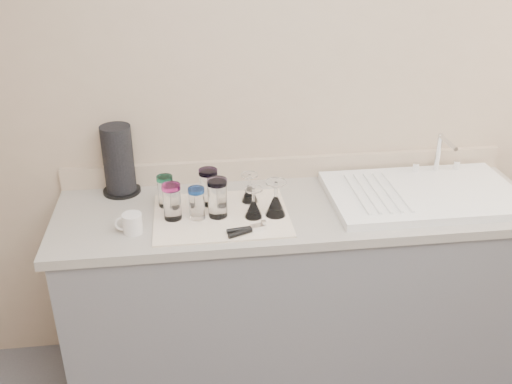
{
  "coord_description": "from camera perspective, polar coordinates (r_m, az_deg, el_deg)",
  "views": [
    {
      "loc": [
        -0.46,
        -0.91,
        2.04
      ],
      "look_at": [
        -0.19,
        1.15,
        1.0
      ],
      "focal_mm": 40.0,
      "sensor_mm": 36.0,
      "label": 1
    }
  ],
  "objects": [
    {
      "name": "goblet_front_right",
      "position": [
        2.32,
        1.98,
        -1.18
      ],
      "size": [
        0.08,
        0.08,
        0.15
      ],
      "color": "white",
      "rests_on": "dish_towel"
    },
    {
      "name": "tumbler_teal",
      "position": [
        2.41,
        -9.04,
        0.12
      ],
      "size": [
        0.07,
        0.07,
        0.13
      ],
      "color": "white",
      "rests_on": "dish_towel"
    },
    {
      "name": "tumbler_blue",
      "position": [
        2.3,
        -5.94,
        -1.11
      ],
      "size": [
        0.07,
        0.07,
        0.13
      ],
      "color": "white",
      "rests_on": "dish_towel"
    },
    {
      "name": "goblet_back_left",
      "position": [
        2.43,
        -0.65,
        -0.01
      ],
      "size": [
        0.07,
        0.07,
        0.13
      ],
      "color": "white",
      "rests_on": "dish_towel"
    },
    {
      "name": "sink_unit",
      "position": [
        2.59,
        16.38,
        -0.13
      ],
      "size": [
        0.82,
        0.5,
        0.22
      ],
      "color": "white",
      "rests_on": "counter_unit"
    },
    {
      "name": "dish_towel",
      "position": [
        2.35,
        -3.49,
        -2.35
      ],
      "size": [
        0.55,
        0.42,
        0.01
      ],
      "primitive_type": "cube",
      "color": "white",
      "rests_on": "counter_unit"
    },
    {
      "name": "goblet_front_left",
      "position": [
        2.31,
        -0.26,
        -1.54
      ],
      "size": [
        0.07,
        0.07,
        0.13
      ],
      "color": "white",
      "rests_on": "dish_towel"
    },
    {
      "name": "tumbler_purple",
      "position": [
        2.4,
        -4.76,
        0.53
      ],
      "size": [
        0.08,
        0.08,
        0.16
      ],
      "color": "white",
      "rests_on": "dish_towel"
    },
    {
      "name": "paper_towel_roll",
      "position": [
        2.55,
        -13.58,
        3.06
      ],
      "size": [
        0.17,
        0.17,
        0.31
      ],
      "color": "black",
      "rests_on": "counter_unit"
    },
    {
      "name": "tumbler_lavender",
      "position": [
        2.3,
        -3.87,
        -0.57
      ],
      "size": [
        0.08,
        0.08,
        0.16
      ],
      "color": "white",
      "rests_on": "dish_towel"
    },
    {
      "name": "counter_unit",
      "position": [
        2.68,
        4.0,
        -9.83
      ],
      "size": [
        2.06,
        0.62,
        0.9
      ],
      "color": "slate",
      "rests_on": "ground"
    },
    {
      "name": "room_envelope",
      "position": [
        1.13,
        17.45,
        -0.23
      ],
      "size": [
        3.54,
        3.5,
        2.52
      ],
      "color": "#57565C",
      "rests_on": "ground"
    },
    {
      "name": "white_mug",
      "position": [
        2.27,
        -12.32,
        -3.08
      ],
      "size": [
        0.11,
        0.08,
        0.08
      ],
      "color": "silver",
      "rests_on": "counter_unit"
    },
    {
      "name": "tumbler_magenta",
      "position": [
        2.31,
        -8.39,
        -0.94
      ],
      "size": [
        0.08,
        0.08,
        0.15
      ],
      "color": "white",
      "rests_on": "dish_towel"
    },
    {
      "name": "can_opener",
      "position": [
        2.22,
        -0.92,
        -3.8
      ],
      "size": [
        0.16,
        0.09,
        0.02
      ],
      "color": "silver",
      "rests_on": "dish_towel"
    }
  ]
}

